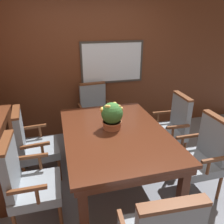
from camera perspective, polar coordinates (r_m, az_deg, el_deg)
The scene contains 9 objects.
ground_plane at distance 3.06m, azimuth 1.58°, elevation -19.50°, with size 14.00×14.00×0.00m, color gray.
wall_back at distance 4.07m, azimuth -5.31°, elevation 11.02°, with size 7.20×0.08×2.45m.
dining_table at distance 2.80m, azimuth 0.79°, elevation -6.67°, with size 1.27×1.78×0.77m.
chair_head_far at distance 4.01m, azimuth -4.48°, elevation 0.48°, with size 0.60×0.55×1.02m.
chair_right_far at distance 3.58m, azimuth 15.38°, elevation -3.27°, with size 0.53×0.59×1.02m.
chair_right_near at distance 2.97m, azimuth 22.58°, elevation -10.03°, with size 0.51×0.57×1.02m.
chair_left_near at distance 2.52m, azimuth -21.40°, elevation -16.31°, with size 0.51×0.58×1.02m.
chair_left_far at distance 3.16m, azimuth -20.20°, elevation -7.57°, with size 0.55×0.60×1.02m.
potted_plant at distance 2.76m, azimuth -0.03°, elevation -0.93°, with size 0.29×0.28×0.35m.
Camera 1 is at (-0.65, -2.16, 2.07)m, focal length 35.00 mm.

